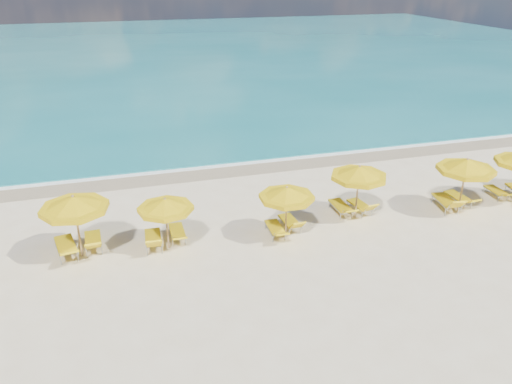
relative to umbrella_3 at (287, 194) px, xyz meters
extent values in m
plane|color=beige|center=(-0.67, 0.44, -1.89)|extent=(120.00, 120.00, 0.00)
cube|color=#136A70|center=(-0.67, 48.44, -1.89)|extent=(120.00, 80.00, 0.30)
cube|color=tan|center=(-0.67, 7.84, -1.89)|extent=(120.00, 2.60, 0.01)
cube|color=white|center=(-0.67, 8.64, -1.89)|extent=(120.00, 1.20, 0.03)
cube|color=white|center=(-6.67, 17.44, -1.89)|extent=(14.00, 0.36, 0.05)
cube|color=white|center=(7.33, 24.44, -1.89)|extent=(18.00, 0.30, 0.05)
cylinder|color=tan|center=(-7.78, 0.76, -0.69)|extent=(0.07, 0.07, 2.39)
cone|color=#E3BC0B|center=(-7.78, 0.76, 0.31)|extent=(2.86, 2.86, 0.48)
cylinder|color=#E3BC0B|center=(-7.78, 0.76, 0.08)|extent=(2.89, 2.89, 0.19)
sphere|color=tan|center=(-7.78, 0.76, 0.56)|extent=(0.11, 0.11, 0.11)
cylinder|color=tan|center=(-4.60, 0.41, -0.86)|extent=(0.06, 0.06, 2.05)
cone|color=#E3BC0B|center=(-4.60, 0.41, -0.01)|extent=(2.40, 2.40, 0.41)
cylinder|color=#E3BC0B|center=(-4.60, 0.41, -0.21)|extent=(2.42, 2.42, 0.16)
sphere|color=tan|center=(-4.60, 0.41, 0.20)|extent=(0.09, 0.09, 0.09)
cylinder|color=tan|center=(0.00, 0.00, -0.83)|extent=(0.07, 0.07, 2.12)
cone|color=#E3BC0B|center=(0.00, 0.00, 0.06)|extent=(2.86, 2.86, 0.42)
cylinder|color=#E3BC0B|center=(0.00, 0.00, -0.14)|extent=(2.89, 2.89, 0.17)
sphere|color=tan|center=(0.00, 0.00, 0.28)|extent=(0.09, 0.09, 0.09)
cylinder|color=tan|center=(3.45, 0.77, -0.74)|extent=(0.07, 0.07, 2.30)
cone|color=#E3BC0B|center=(3.45, 0.77, 0.23)|extent=(2.65, 2.65, 0.46)
cylinder|color=#E3BC0B|center=(3.45, 0.77, 0.01)|extent=(2.68, 2.68, 0.18)
sphere|color=tan|center=(3.45, 0.77, 0.47)|extent=(0.10, 0.10, 0.10)
cylinder|color=tan|center=(8.09, 0.04, -0.69)|extent=(0.07, 0.07, 2.39)
cone|color=#E3BC0B|center=(8.09, 0.04, 0.31)|extent=(2.73, 2.73, 0.48)
cylinder|color=#E3BC0B|center=(8.09, 0.04, 0.08)|extent=(2.76, 2.76, 0.19)
sphere|color=tan|center=(8.09, 0.04, 0.56)|extent=(0.11, 0.11, 0.11)
cube|color=yellow|center=(-8.33, 1.05, -1.47)|extent=(0.92, 1.53, 0.09)
cube|color=yellow|center=(-8.13, 0.06, -1.31)|extent=(0.76, 0.75, 0.39)
cube|color=yellow|center=(-7.36, 1.24, -1.51)|extent=(0.65, 1.34, 0.08)
cube|color=yellow|center=(-7.31, 0.35, -1.31)|extent=(0.61, 0.56, 0.45)
cube|color=yellow|center=(-5.14, 0.73, -1.50)|extent=(0.66, 1.36, 0.08)
cube|color=yellow|center=(-5.18, -0.16, -1.28)|extent=(0.62, 0.53, 0.50)
cube|color=yellow|center=(-4.17, 1.09, -1.54)|extent=(0.55, 1.21, 0.07)
cube|color=yellow|center=(-4.18, 0.23, -1.42)|extent=(0.54, 0.55, 0.30)
cube|color=yellow|center=(-0.36, 0.30, -1.54)|extent=(0.57, 1.22, 0.07)
cube|color=yellow|center=(-0.38, -0.56, -1.42)|extent=(0.55, 0.56, 0.30)
cube|color=yellow|center=(0.38, 0.63, -1.54)|extent=(0.61, 1.25, 0.07)
cube|color=yellow|center=(0.42, -0.19, -1.34)|extent=(0.57, 0.50, 0.45)
cube|color=yellow|center=(2.98, 1.34, -1.51)|extent=(0.58, 1.29, 0.08)
cube|color=yellow|center=(2.98, 0.42, -1.37)|extent=(0.58, 0.58, 0.34)
cube|color=yellow|center=(3.84, 1.21, -1.54)|extent=(0.69, 1.28, 0.08)
cube|color=yellow|center=(3.94, 0.41, -1.33)|extent=(0.60, 0.52, 0.46)
cube|color=yellow|center=(7.65, 0.46, -1.47)|extent=(0.87, 1.52, 0.09)
cube|color=yellow|center=(7.49, -0.48, -1.24)|extent=(0.72, 0.64, 0.53)
cube|color=yellow|center=(8.49, 0.73, -1.52)|extent=(0.64, 1.29, 0.08)
cube|color=yellow|center=(8.55, -0.16, -1.38)|extent=(0.59, 0.59, 0.34)
cube|color=yellow|center=(10.69, 0.87, -1.55)|extent=(0.59, 1.19, 0.07)
cube|color=yellow|center=(10.63, 0.05, -1.44)|extent=(0.55, 0.56, 0.29)
camera|label=1|loc=(-5.98, -16.41, 7.99)|focal=35.00mm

